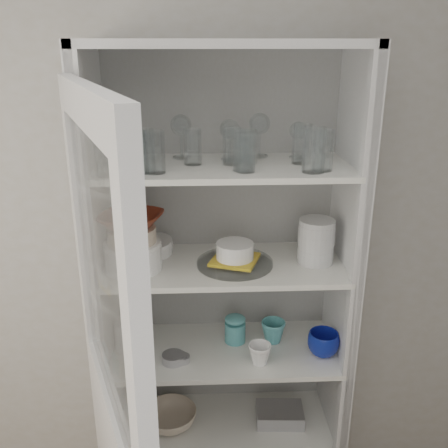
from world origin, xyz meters
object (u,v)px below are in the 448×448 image
(goblet_0, at_px, (181,134))
(cream_bowl, at_px, (132,235))
(plate_stack_front, at_px, (133,255))
(terracotta_bowl, at_px, (131,221))
(goblet_3, at_px, (298,139))
(mug_blue, at_px, (323,344))
(measuring_cups, at_px, (173,358))
(mug_white, at_px, (260,354))
(plate_stack_back, at_px, (147,247))
(cream_dish, at_px, (170,417))
(goblet_2, at_px, (259,133))
(tin_box, at_px, (280,415))
(yellow_trivet, at_px, (235,260))
(white_canister, at_px, (127,335))
(mug_teal, at_px, (273,332))
(grey_bowl_stack, at_px, (316,241))
(teal_jar, at_px, (235,330))
(pantry_cabinet, at_px, (223,323))
(glass_platter, at_px, (235,263))
(goblet_1, at_px, (229,138))

(goblet_0, xyz_separation_m, cream_bowl, (-0.19, -0.16, -0.35))
(plate_stack_front, relative_size, terracotta_bowl, 0.95)
(cream_bowl, bearing_deg, goblet_0, 40.70)
(goblet_3, height_order, mug_blue, goblet_3)
(measuring_cups, bearing_deg, mug_white, -4.21)
(plate_stack_back, height_order, cream_dish, plate_stack_back)
(goblet_2, height_order, tin_box, goblet_2)
(goblet_3, height_order, yellow_trivet, goblet_3)
(cream_bowl, xyz_separation_m, yellow_trivet, (0.39, 0.02, -0.12))
(terracotta_bowl, height_order, white_canister, terracotta_bowl)
(white_canister, bearing_deg, cream_bowl, -47.39)
(mug_teal, bearing_deg, grey_bowl_stack, -12.85)
(grey_bowl_stack, xyz_separation_m, teal_jar, (-0.31, 0.06, -0.44))
(mug_white, bearing_deg, pantry_cabinet, 141.11)
(plate_stack_front, distance_m, tin_box, 1.03)
(goblet_3, xyz_separation_m, yellow_trivet, (-0.25, -0.12, -0.45))
(goblet_3, relative_size, mug_blue, 1.17)
(glass_platter, height_order, teal_jar, glass_platter)
(grey_bowl_stack, bearing_deg, plate_stack_back, 169.53)
(plate_stack_front, distance_m, grey_bowl_stack, 0.72)
(glass_platter, xyz_separation_m, tin_box, (0.21, 0.03, -0.78))
(mug_blue, xyz_separation_m, white_canister, (-0.82, 0.09, 0.01))
(plate_stack_back, bearing_deg, glass_platter, -21.07)
(goblet_3, xyz_separation_m, grey_bowl_stack, (0.07, -0.11, -0.39))
(goblet_0, xyz_separation_m, plate_stack_front, (-0.19, -0.16, -0.44))
(plate_stack_back, bearing_deg, mug_white, -26.68)
(pantry_cabinet, xyz_separation_m, plate_stack_back, (-0.32, 0.04, 0.35))
(plate_stack_front, distance_m, white_canister, 0.40)
(goblet_1, bearing_deg, teal_jar, -45.54)
(goblet_1, xyz_separation_m, cream_dish, (-0.27, -0.07, -1.25))
(plate_stack_back, distance_m, cream_dish, 0.80)
(glass_platter, xyz_separation_m, grey_bowl_stack, (0.32, 0.01, 0.08))
(mug_blue, bearing_deg, pantry_cabinet, -174.75)
(terracotta_bowl, bearing_deg, cream_bowl, 0.00)
(pantry_cabinet, height_order, plate_stack_back, pantry_cabinet)
(goblet_3, xyz_separation_m, teal_jar, (-0.24, -0.05, -0.82))
(goblet_1, height_order, measuring_cups, goblet_1)
(pantry_cabinet, bearing_deg, plate_stack_front, -162.11)
(plate_stack_front, relative_size, measuring_cups, 2.43)
(goblet_0, bearing_deg, mug_white, -38.66)
(goblet_0, bearing_deg, mug_blue, -18.30)
(plate_stack_back, bearing_deg, terracotta_bowl, -102.49)
(goblet_2, distance_m, cream_bowl, 0.64)
(goblet_1, bearing_deg, goblet_2, 24.61)
(goblet_0, relative_size, cream_bowl, 1.00)
(goblet_2, relative_size, cream_dish, 0.79)
(goblet_2, height_order, yellow_trivet, goblet_2)
(yellow_trivet, distance_m, mug_blue, 0.52)
(goblet_0, height_order, white_canister, goblet_0)
(mug_teal, bearing_deg, glass_platter, -151.97)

